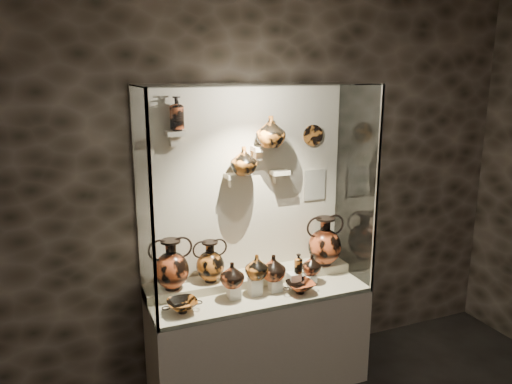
% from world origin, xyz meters
% --- Properties ---
extents(wall_back, '(5.00, 0.02, 3.20)m').
position_xyz_m(wall_back, '(0.00, 2.50, 1.60)').
color(wall_back, black).
rests_on(wall_back, ground).
extents(plinth, '(1.70, 0.60, 0.80)m').
position_xyz_m(plinth, '(0.00, 2.18, 0.40)').
color(plinth, beige).
rests_on(plinth, floor).
extents(front_tier, '(1.68, 0.58, 0.03)m').
position_xyz_m(front_tier, '(0.00, 2.18, 0.82)').
color(front_tier, '#C2B696').
rests_on(front_tier, plinth).
extents(rear_tier, '(1.70, 0.25, 0.10)m').
position_xyz_m(rear_tier, '(0.00, 2.35, 0.85)').
color(rear_tier, '#C2B696').
rests_on(rear_tier, plinth).
extents(back_panel, '(1.70, 0.03, 1.60)m').
position_xyz_m(back_panel, '(0.00, 2.50, 1.60)').
color(back_panel, beige).
rests_on(back_panel, plinth).
extents(glass_front, '(1.70, 0.01, 1.60)m').
position_xyz_m(glass_front, '(0.00, 1.88, 1.60)').
color(glass_front, white).
rests_on(glass_front, plinth).
extents(glass_left, '(0.01, 0.60, 1.60)m').
position_xyz_m(glass_left, '(-0.85, 2.18, 1.60)').
color(glass_left, white).
rests_on(glass_left, plinth).
extents(glass_right, '(0.01, 0.60, 1.60)m').
position_xyz_m(glass_right, '(0.85, 2.18, 1.60)').
color(glass_right, white).
rests_on(glass_right, plinth).
extents(glass_top, '(1.70, 0.60, 0.01)m').
position_xyz_m(glass_top, '(0.00, 2.18, 2.40)').
color(glass_top, white).
rests_on(glass_top, back_panel).
extents(frame_post_left, '(0.02, 0.02, 1.60)m').
position_xyz_m(frame_post_left, '(-0.84, 1.89, 1.60)').
color(frame_post_left, gray).
rests_on(frame_post_left, plinth).
extents(frame_post_right, '(0.02, 0.02, 1.60)m').
position_xyz_m(frame_post_right, '(0.84, 1.89, 1.60)').
color(frame_post_right, gray).
rests_on(frame_post_right, plinth).
extents(pedestal_a, '(0.09, 0.09, 0.10)m').
position_xyz_m(pedestal_a, '(-0.22, 2.13, 0.88)').
color(pedestal_a, silver).
rests_on(pedestal_a, front_tier).
extents(pedestal_b, '(0.09, 0.09, 0.13)m').
position_xyz_m(pedestal_b, '(-0.05, 2.13, 0.90)').
color(pedestal_b, silver).
rests_on(pedestal_b, front_tier).
extents(pedestal_c, '(0.09, 0.09, 0.09)m').
position_xyz_m(pedestal_c, '(0.12, 2.13, 0.88)').
color(pedestal_c, silver).
rests_on(pedestal_c, front_tier).
extents(pedestal_d, '(0.09, 0.09, 0.12)m').
position_xyz_m(pedestal_d, '(0.28, 2.13, 0.89)').
color(pedestal_d, silver).
rests_on(pedestal_d, front_tier).
extents(pedestal_e, '(0.09, 0.09, 0.08)m').
position_xyz_m(pedestal_e, '(0.42, 2.13, 0.87)').
color(pedestal_e, silver).
rests_on(pedestal_e, front_tier).
extents(bracket_ul, '(0.14, 0.12, 0.04)m').
position_xyz_m(bracket_ul, '(-0.55, 2.42, 2.05)').
color(bracket_ul, beige).
rests_on(bracket_ul, back_panel).
extents(bracket_ca, '(0.14, 0.12, 0.04)m').
position_xyz_m(bracket_ca, '(-0.10, 2.42, 1.70)').
color(bracket_ca, beige).
rests_on(bracket_ca, back_panel).
extents(bracket_cb, '(0.10, 0.12, 0.04)m').
position_xyz_m(bracket_cb, '(0.10, 2.42, 1.90)').
color(bracket_cb, beige).
rests_on(bracket_cb, back_panel).
extents(bracket_cc, '(0.14, 0.12, 0.04)m').
position_xyz_m(bracket_cc, '(0.28, 2.42, 1.70)').
color(bracket_cc, beige).
rests_on(bracket_cc, back_panel).
extents(amphora_left, '(0.32, 0.32, 0.39)m').
position_xyz_m(amphora_left, '(-0.64, 2.31, 1.09)').
color(amphora_left, '#AF4621').
rests_on(amphora_left, rear_tier).
extents(amphora_mid, '(0.31, 0.31, 0.33)m').
position_xyz_m(amphora_mid, '(-0.34, 2.34, 1.06)').
color(amphora_mid, '#C66A23').
rests_on(amphora_mid, rear_tier).
extents(amphora_right, '(0.37, 0.37, 0.41)m').
position_xyz_m(amphora_right, '(0.65, 2.30, 1.11)').
color(amphora_right, '#AF4621').
rests_on(amphora_right, rear_tier).
extents(jug_a, '(0.24, 0.24, 0.19)m').
position_xyz_m(jug_a, '(-0.24, 2.11, 1.02)').
color(jug_a, '#AF4621').
rests_on(jug_a, pedestal_a).
extents(jug_b, '(0.18, 0.18, 0.19)m').
position_xyz_m(jug_b, '(-0.04, 2.12, 1.05)').
color(jug_b, '#C66A23').
rests_on(jug_b, pedestal_b).
extents(jug_c, '(0.24, 0.24, 0.20)m').
position_xyz_m(jug_c, '(0.10, 2.13, 1.02)').
color(jug_c, '#AF4621').
rests_on(jug_c, pedestal_c).
extents(jug_e, '(0.20, 0.20, 0.16)m').
position_xyz_m(jug_e, '(0.44, 2.15, 0.99)').
color(jug_e, '#AF4621').
rests_on(jug_e, pedestal_e).
extents(lekythos_small, '(0.10, 0.10, 0.18)m').
position_xyz_m(lekythos_small, '(0.31, 2.11, 1.04)').
color(lekythos_small, '#C66A23').
rests_on(lekythos_small, pedestal_d).
extents(kylix_left, '(0.33, 0.30, 0.11)m').
position_xyz_m(kylix_left, '(-0.63, 2.05, 0.89)').
color(kylix_left, '#C66A23').
rests_on(kylix_left, front_tier).
extents(kylix_right, '(0.33, 0.31, 0.11)m').
position_xyz_m(kylix_right, '(0.28, 2.02, 0.88)').
color(kylix_right, '#AF4621').
rests_on(kylix_right, front_tier).
extents(lekythos_tall, '(0.14, 0.14, 0.28)m').
position_xyz_m(lekythos_tall, '(-0.54, 2.41, 2.21)').
color(lekythos_tall, '#AF4621').
rests_on(lekythos_tall, bracket_ul).
extents(ovoid_vase_a, '(0.23, 0.23, 0.22)m').
position_xyz_m(ovoid_vase_a, '(-0.04, 2.37, 1.83)').
color(ovoid_vase_a, '#C66A23').
rests_on(ovoid_vase_a, bracket_ca).
extents(ovoid_vase_b, '(0.26, 0.26, 0.24)m').
position_xyz_m(ovoid_vase_b, '(0.17, 2.35, 2.04)').
color(ovoid_vase_b, '#C66A23').
rests_on(ovoid_vase_b, bracket_cb).
extents(wall_plate, '(0.17, 0.02, 0.17)m').
position_xyz_m(wall_plate, '(0.60, 2.47, 1.97)').
color(wall_plate, '#B66623').
rests_on(wall_plate, back_panel).
extents(info_placard, '(0.19, 0.01, 0.26)m').
position_xyz_m(info_placard, '(0.63, 2.47, 1.55)').
color(info_placard, beige).
rests_on(info_placard, back_panel).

